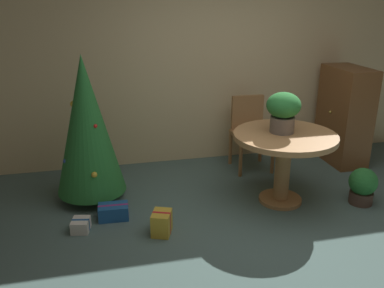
{
  "coord_description": "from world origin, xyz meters",
  "views": [
    {
      "loc": [
        -1.52,
        -2.99,
        2.13
      ],
      "look_at": [
        -0.76,
        0.32,
        0.9
      ],
      "focal_mm": 38.65,
      "sensor_mm": 36.0,
      "label": 1
    }
  ],
  "objects_px": {
    "gift_box_blue": "(113,212)",
    "wooden_cabinet": "(344,116)",
    "holiday_tree": "(87,126)",
    "gift_box_gold": "(162,223)",
    "gift_box_cream": "(81,225)",
    "round_dining_table": "(284,149)",
    "flower_vase": "(283,110)",
    "wooden_chair_far": "(250,128)",
    "potted_plant": "(363,185)"
  },
  "relations": [
    {
      "from": "wooden_chair_far",
      "to": "holiday_tree",
      "type": "height_order",
      "value": "holiday_tree"
    },
    {
      "from": "gift_box_cream",
      "to": "potted_plant",
      "type": "bearing_deg",
      "value": -2.02
    },
    {
      "from": "wooden_chair_far",
      "to": "round_dining_table",
      "type": "bearing_deg",
      "value": -90.0
    },
    {
      "from": "gift_box_blue",
      "to": "potted_plant",
      "type": "distance_m",
      "value": 2.64
    },
    {
      "from": "round_dining_table",
      "to": "flower_vase",
      "type": "relative_size",
      "value": 2.54
    },
    {
      "from": "round_dining_table",
      "to": "gift_box_cream",
      "type": "distance_m",
      "value": 2.18
    },
    {
      "from": "round_dining_table",
      "to": "wooden_cabinet",
      "type": "height_order",
      "value": "wooden_cabinet"
    },
    {
      "from": "flower_vase",
      "to": "gift_box_cream",
      "type": "xyz_separation_m",
      "value": [
        -2.09,
        -0.2,
        -0.96
      ]
    },
    {
      "from": "potted_plant",
      "to": "flower_vase",
      "type": "bearing_deg",
      "value": 160.31
    },
    {
      "from": "gift_box_blue",
      "to": "wooden_cabinet",
      "type": "distance_m",
      "value": 3.24
    },
    {
      "from": "round_dining_table",
      "to": "potted_plant",
      "type": "bearing_deg",
      "value": -16.16
    },
    {
      "from": "wooden_cabinet",
      "to": "round_dining_table",
      "type": "bearing_deg",
      "value": -144.33
    },
    {
      "from": "wooden_chair_far",
      "to": "potted_plant",
      "type": "height_order",
      "value": "wooden_chair_far"
    },
    {
      "from": "wooden_chair_far",
      "to": "potted_plant",
      "type": "bearing_deg",
      "value": -56.35
    },
    {
      "from": "wooden_chair_far",
      "to": "wooden_cabinet",
      "type": "bearing_deg",
      "value": -4.1
    },
    {
      "from": "gift_box_gold",
      "to": "round_dining_table",
      "type": "bearing_deg",
      "value": 14.51
    },
    {
      "from": "flower_vase",
      "to": "potted_plant",
      "type": "bearing_deg",
      "value": -19.69
    },
    {
      "from": "gift_box_blue",
      "to": "potted_plant",
      "type": "xyz_separation_m",
      "value": [
        2.62,
        -0.27,
        0.14
      ]
    },
    {
      "from": "gift_box_gold",
      "to": "wooden_cabinet",
      "type": "distance_m",
      "value": 2.97
    },
    {
      "from": "gift_box_blue",
      "to": "wooden_cabinet",
      "type": "relative_size",
      "value": 0.24
    },
    {
      "from": "wooden_chair_far",
      "to": "gift_box_blue",
      "type": "relative_size",
      "value": 3.02
    },
    {
      "from": "gift_box_gold",
      "to": "holiday_tree",
      "type": "bearing_deg",
      "value": 125.61
    },
    {
      "from": "holiday_tree",
      "to": "gift_box_gold",
      "type": "height_order",
      "value": "holiday_tree"
    },
    {
      "from": "potted_plant",
      "to": "round_dining_table",
      "type": "bearing_deg",
      "value": 163.84
    },
    {
      "from": "holiday_tree",
      "to": "gift_box_gold",
      "type": "bearing_deg",
      "value": -54.39
    },
    {
      "from": "gift_box_blue",
      "to": "wooden_cabinet",
      "type": "xyz_separation_m",
      "value": [
        3.06,
        0.88,
        0.56
      ]
    },
    {
      "from": "wooden_cabinet",
      "to": "potted_plant",
      "type": "relative_size",
      "value": 3.14
    },
    {
      "from": "wooden_chair_far",
      "to": "gift_box_gold",
      "type": "distance_m",
      "value": 1.97
    },
    {
      "from": "flower_vase",
      "to": "gift_box_blue",
      "type": "distance_m",
      "value": 2.01
    },
    {
      "from": "holiday_tree",
      "to": "gift_box_gold",
      "type": "distance_m",
      "value": 1.3
    },
    {
      "from": "wooden_chair_far",
      "to": "gift_box_cream",
      "type": "bearing_deg",
      "value": -151.65
    },
    {
      "from": "gift_box_cream",
      "to": "round_dining_table",
      "type": "bearing_deg",
      "value": 3.69
    },
    {
      "from": "holiday_tree",
      "to": "gift_box_blue",
      "type": "relative_size",
      "value": 5.19
    },
    {
      "from": "flower_vase",
      "to": "gift_box_blue",
      "type": "height_order",
      "value": "flower_vase"
    },
    {
      "from": "gift_box_gold",
      "to": "wooden_cabinet",
      "type": "xyz_separation_m",
      "value": [
        2.63,
        1.26,
        0.52
      ]
    },
    {
      "from": "wooden_cabinet",
      "to": "gift_box_gold",
      "type": "bearing_deg",
      "value": -154.35
    },
    {
      "from": "gift_box_gold",
      "to": "gift_box_cream",
      "type": "height_order",
      "value": "gift_box_gold"
    },
    {
      "from": "potted_plant",
      "to": "gift_box_cream",
      "type": "bearing_deg",
      "value": 177.98
    },
    {
      "from": "wooden_chair_far",
      "to": "holiday_tree",
      "type": "distance_m",
      "value": 2.07
    },
    {
      "from": "holiday_tree",
      "to": "potted_plant",
      "type": "bearing_deg",
      "value": -15.18
    },
    {
      "from": "potted_plant",
      "to": "wooden_chair_far",
      "type": "bearing_deg",
      "value": 123.65
    },
    {
      "from": "gift_box_gold",
      "to": "flower_vase",
      "type": "bearing_deg",
      "value": 17.11
    },
    {
      "from": "round_dining_table",
      "to": "gift_box_gold",
      "type": "relative_size",
      "value": 4.09
    },
    {
      "from": "flower_vase",
      "to": "round_dining_table",
      "type": "bearing_deg",
      "value": -75.68
    },
    {
      "from": "round_dining_table",
      "to": "gift_box_cream",
      "type": "xyz_separation_m",
      "value": [
        -2.11,
        -0.14,
        -0.55
      ]
    },
    {
      "from": "flower_vase",
      "to": "wooden_chair_far",
      "type": "bearing_deg",
      "value": 89.04
    },
    {
      "from": "holiday_tree",
      "to": "gift_box_cream",
      "type": "distance_m",
      "value": 1.03
    },
    {
      "from": "gift_box_gold",
      "to": "wooden_chair_far",
      "type": "bearing_deg",
      "value": 44.83
    },
    {
      "from": "gift_box_gold",
      "to": "potted_plant",
      "type": "distance_m",
      "value": 2.2
    },
    {
      "from": "gift_box_blue",
      "to": "potted_plant",
      "type": "height_order",
      "value": "potted_plant"
    }
  ]
}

